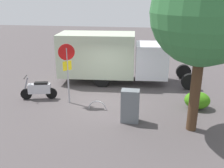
# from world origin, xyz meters

# --- Properties ---
(ground_plane) EXTENTS (60.00, 60.00, 0.00)m
(ground_plane) POSITION_xyz_m (0.00, 0.00, 0.00)
(ground_plane) COLOR #4D4647
(box_truck_near) EXTENTS (8.03, 2.62, 2.90)m
(box_truck_near) POSITION_xyz_m (0.01, -3.14, 1.61)
(box_truck_near) COLOR black
(box_truck_near) RESTS_ON ground
(motorcycle) EXTENTS (1.79, 0.68, 1.20)m
(motorcycle) POSITION_xyz_m (3.30, 0.08, 0.52)
(motorcycle) COLOR black
(motorcycle) RESTS_ON ground
(stop_sign) EXTENTS (0.71, 0.33, 2.90)m
(stop_sign) POSITION_xyz_m (1.68, 0.33, 1.93)
(stop_sign) COLOR #9E9EA3
(stop_sign) RESTS_ON ground
(street_tree) EXTENTS (3.68, 3.68, 6.28)m
(street_tree) POSITION_xyz_m (-3.85, 2.14, 4.42)
(street_tree) COLOR #47301E
(street_tree) RESTS_ON ground
(utility_cabinet) EXTENTS (0.74, 0.46, 1.40)m
(utility_cabinet) POSITION_xyz_m (-1.40, 1.84, 0.70)
(utility_cabinet) COLOR slate
(utility_cabinet) RESTS_ON ground
(bike_rack_hoop) EXTENTS (0.85, 0.05, 0.85)m
(bike_rack_hoop) POSITION_xyz_m (0.17, 0.87, 0.00)
(bike_rack_hoop) COLOR #B7B7BC
(bike_rack_hoop) RESTS_ON ground
(shrub_near_sign) EXTENTS (1.16, 0.95, 0.79)m
(shrub_near_sign) POSITION_xyz_m (-4.38, 0.08, 0.40)
(shrub_near_sign) COLOR #3C8115
(shrub_near_sign) RESTS_ON ground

